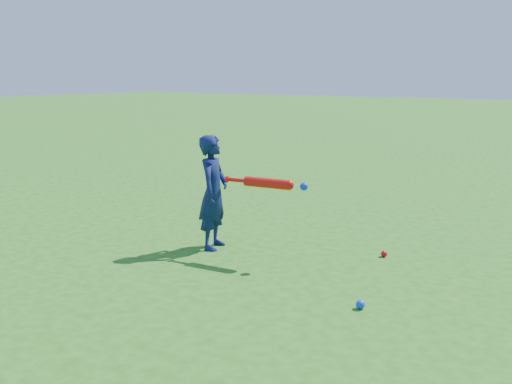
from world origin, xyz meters
TOP-DOWN VIEW (x-y plane):
  - ground at (0.00, 0.00)m, footprint 80.00×80.00m
  - child at (0.69, -0.05)m, footprint 0.40×0.50m
  - ground_ball_red at (2.30, 0.67)m, footprint 0.06×0.06m
  - ground_ball_blue at (2.64, -0.67)m, footprint 0.07×0.07m
  - bat_swing at (1.38, -0.02)m, footprint 0.88×0.17m

SIDE VIEW (x-z plane):
  - ground at x=0.00m, z-range 0.00..0.00m
  - ground_ball_red at x=2.30m, z-range 0.00..0.06m
  - ground_ball_blue at x=2.64m, z-range 0.00..0.07m
  - child at x=0.69m, z-range 0.00..1.20m
  - bat_swing at x=1.38m, z-range 0.71..0.82m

